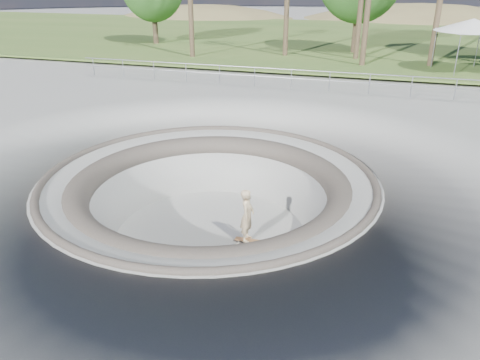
{
  "coord_description": "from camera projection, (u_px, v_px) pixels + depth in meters",
  "views": [
    {
      "loc": [
        4.89,
        -12.27,
        5.7
      ],
      "look_at": [
        0.9,
        0.29,
        -0.1
      ],
      "focal_mm": 35.0,
      "sensor_mm": 36.0,
      "label": 1
    }
  ],
  "objects": [
    {
      "name": "safety_railing",
      "position": [
        291.0,
        79.0,
        24.54
      ],
      "size": [
        25.0,
        0.06,
        1.03
      ],
      "color": "gray",
      "rests_on": "ground"
    },
    {
      "name": "ground",
      "position": [
        209.0,
        177.0,
        14.35
      ],
      "size": [
        180.0,
        180.0,
        0.0
      ],
      "primitive_type": "plane",
      "color": "gray",
      "rests_on": "ground"
    },
    {
      "name": "skater",
      "position": [
        247.0,
        216.0,
        14.12
      ],
      "size": [
        0.44,
        0.64,
        1.69
      ],
      "primitive_type": "imported",
      "rotation": [
        0.0,
        0.0,
        1.63
      ],
      "color": "tan",
      "rests_on": "skateboard"
    },
    {
      "name": "distant_hills",
      "position": [
        381.0,
        73.0,
        66.01
      ],
      "size": [
        103.2,
        45.0,
        28.6
      ],
      "color": "brown",
      "rests_on": "ground"
    },
    {
      "name": "skateboard",
      "position": [
        247.0,
        240.0,
        14.47
      ],
      "size": [
        0.77,
        0.23,
        0.08
      ],
      "color": "#91563A",
      "rests_on": "ground"
    },
    {
      "name": "canopy_white",
      "position": [
        473.0,
        25.0,
        27.58
      ],
      "size": [
        5.62,
        5.62,
        3.07
      ],
      "color": "gray",
      "rests_on": "ground"
    },
    {
      "name": "grass_strip",
      "position": [
        339.0,
        38.0,
        43.92
      ],
      "size": [
        180.0,
        36.0,
        0.12
      ],
      "color": "#3E5B24",
      "rests_on": "ground"
    },
    {
      "name": "skate_bowl",
      "position": [
        211.0,
        229.0,
        15.09
      ],
      "size": [
        14.0,
        14.0,
        4.1
      ],
      "color": "gray",
      "rests_on": "ground"
    }
  ]
}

